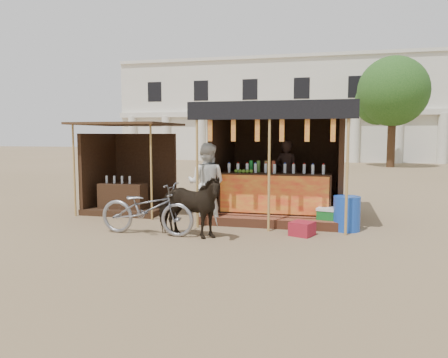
% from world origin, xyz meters
% --- Properties ---
extents(ground, '(120.00, 120.00, 0.00)m').
position_xyz_m(ground, '(0.00, 0.00, 0.00)').
color(ground, '#846B4C').
rests_on(ground, ground).
extents(main_stall, '(3.60, 3.61, 2.78)m').
position_xyz_m(main_stall, '(1.01, 3.36, 1.03)').
color(main_stall, brown).
rests_on(main_stall, ground).
extents(secondary_stall, '(2.40, 2.40, 2.38)m').
position_xyz_m(secondary_stall, '(-3.17, 3.24, 0.85)').
color(secondary_stall, '#362213').
rests_on(secondary_stall, ground).
extents(cow, '(1.59, 0.88, 1.27)m').
position_xyz_m(cow, '(-0.48, 0.56, 0.64)').
color(cow, black).
rests_on(cow, ground).
extents(motorbike, '(2.09, 0.80, 1.08)m').
position_xyz_m(motorbike, '(-1.41, 0.64, 0.54)').
color(motorbike, gray).
rests_on(motorbike, ground).
extents(bystander, '(0.92, 0.72, 1.88)m').
position_xyz_m(bystander, '(-0.52, 2.00, 0.94)').
color(bystander, silver).
rests_on(bystander, ground).
extents(blue_barrel, '(0.69, 0.69, 0.75)m').
position_xyz_m(blue_barrel, '(2.63, 2.00, 0.37)').
color(blue_barrel, '#1847B9').
rests_on(blue_barrel, ground).
extents(red_crate, '(0.56, 0.56, 0.28)m').
position_xyz_m(red_crate, '(1.73, 1.30, 0.14)').
color(red_crate, maroon).
rests_on(red_crate, ground).
extents(cooler, '(0.72, 0.57, 0.46)m').
position_xyz_m(cooler, '(2.34, 2.16, 0.23)').
color(cooler, '#186C25').
rests_on(cooler, ground).
extents(background_building, '(26.00, 7.45, 8.18)m').
position_xyz_m(background_building, '(-2.00, 29.94, 3.98)').
color(background_building, silver).
rests_on(background_building, ground).
extents(tree, '(4.50, 4.40, 7.00)m').
position_xyz_m(tree, '(5.81, 22.14, 4.63)').
color(tree, '#382314').
rests_on(tree, ground).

